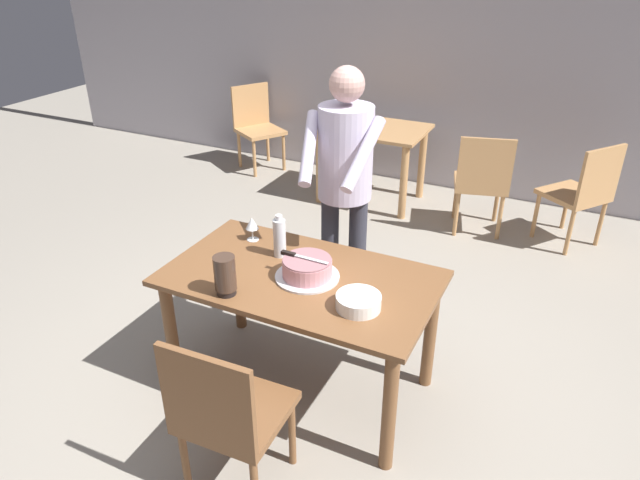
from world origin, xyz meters
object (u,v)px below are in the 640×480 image
object	(u,v)px
chair_near_side	(227,413)
background_table	(372,143)
wine_glass_near	(252,224)
person_cutting_cake	(344,178)
hurricane_lamp	(225,275)
background_chair_2	(257,124)
background_chair_1	(482,180)
main_dining_table	(301,295)
cake_knife	(295,255)
cake_on_platter	(307,269)
water_bottle	(280,237)
background_chair_0	(582,191)
plate_stack	(358,302)

from	to	relation	value
chair_near_side	background_table	size ratio (longest dim) A/B	0.90
wine_glass_near	person_cutting_cake	bearing A→B (deg)	43.09
hurricane_lamp	chair_near_side	distance (m)	0.67
background_chair_2	hurricane_lamp	bearing A→B (deg)	-60.44
background_chair_1	background_chair_2	bearing A→B (deg)	167.83
main_dining_table	hurricane_lamp	distance (m)	0.46
wine_glass_near	hurricane_lamp	world-z (taller)	hurricane_lamp
cake_knife	person_cutting_cake	world-z (taller)	person_cutting_cake
chair_near_side	background_table	bearing A→B (deg)	101.29
cake_on_platter	water_bottle	bearing A→B (deg)	150.12
main_dining_table	water_bottle	xyz separation A→B (m)	(-0.20, 0.14, 0.24)
background_chair_0	person_cutting_cake	bearing A→B (deg)	-123.56
cake_knife	background_chair_0	size ratio (longest dim) A/B	0.30
cake_knife	background_table	bearing A→B (deg)	102.91
hurricane_lamp	background_chair_1	distance (m)	2.86
hurricane_lamp	person_cutting_cake	world-z (taller)	person_cutting_cake
cake_knife	background_chair_1	world-z (taller)	background_chair_1
water_bottle	background_table	xyz separation A→B (m)	(-0.44, 2.54, -0.29)
plate_stack	chair_near_side	distance (m)	0.79
cake_on_platter	background_chair_2	size ratio (longest dim) A/B	0.38
cake_knife	hurricane_lamp	distance (m)	0.39
chair_near_side	background_table	distance (m)	3.54
chair_near_side	background_chair_0	size ratio (longest dim) A/B	1.00
main_dining_table	background_chair_0	size ratio (longest dim) A/B	1.59
hurricane_lamp	background_chair_1	bearing A→B (deg)	75.43
main_dining_table	chair_near_side	world-z (taller)	chair_near_side
cake_knife	background_chair_1	distance (m)	2.50
plate_stack	main_dining_table	bearing A→B (deg)	160.06
water_bottle	background_chair_0	distance (m)	2.83
cake_on_platter	background_chair_0	world-z (taller)	background_chair_0
cake_knife	water_bottle	size ratio (longest dim) A/B	1.08
wine_glass_near	background_chair_1	world-z (taller)	background_chair_1
hurricane_lamp	chair_near_side	world-z (taller)	hurricane_lamp
background_chair_2	main_dining_table	bearing A→B (deg)	-54.56
background_chair_0	plate_stack	bearing A→B (deg)	-107.72
background_chair_0	background_chair_1	size ratio (longest dim) A/B	1.00
cake_on_platter	background_chair_0	bearing A→B (deg)	64.61
main_dining_table	person_cutting_cake	size ratio (longest dim) A/B	0.83
plate_stack	background_table	bearing A→B (deg)	110.12
main_dining_table	cake_on_platter	distance (m)	0.18
main_dining_table	water_bottle	distance (m)	0.34
chair_near_side	water_bottle	bearing A→B (deg)	105.10
plate_stack	person_cutting_cake	world-z (taller)	person_cutting_cake
water_bottle	wine_glass_near	bearing A→B (deg)	158.59
plate_stack	background_chair_1	xyz separation A→B (m)	(0.07, 2.57, -0.29)
wine_glass_near	chair_near_side	xyz separation A→B (m)	(0.49, -1.02, -0.36)
background_chair_1	background_chair_2	size ratio (longest dim) A/B	1.00
main_dining_table	cake_on_platter	size ratio (longest dim) A/B	4.21
plate_stack	hurricane_lamp	xyz separation A→B (m)	(-0.64, -0.17, 0.07)
water_bottle	background_table	distance (m)	2.60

